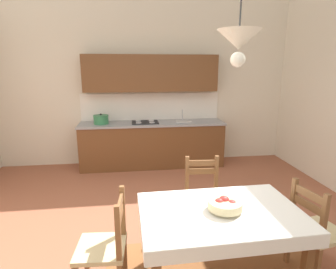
% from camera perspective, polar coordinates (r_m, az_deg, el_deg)
% --- Properties ---
extents(ground_plane, '(6.47, 6.50, 0.10)m').
position_cam_1_polar(ground_plane, '(3.44, -1.32, -22.28)').
color(ground_plane, '#99563D').
extents(wall_back, '(6.47, 0.12, 4.17)m').
position_cam_1_polar(wall_back, '(5.79, -4.79, 14.81)').
color(wall_back, silver).
rests_on(wall_back, ground_plane).
extents(kitchen_cabinetry, '(2.85, 0.63, 2.20)m').
position_cam_1_polar(kitchen_cabinetry, '(5.57, -3.34, 2.13)').
color(kitchen_cabinetry, brown).
rests_on(kitchen_cabinetry, ground_plane).
extents(dining_table, '(1.43, 0.95, 0.75)m').
position_cam_1_polar(dining_table, '(2.62, 10.65, -17.50)').
color(dining_table, brown).
rests_on(dining_table, ground_plane).
extents(dining_chair_kitchen_side, '(0.44, 0.44, 0.93)m').
position_cam_1_polar(dining_chair_kitchen_side, '(3.43, 7.24, -12.95)').
color(dining_chair_kitchen_side, '#D1BC89').
rests_on(dining_chair_kitchen_side, ground_plane).
extents(dining_chair_tv_side, '(0.45, 0.45, 0.93)m').
position_cam_1_polar(dining_chair_tv_side, '(2.68, -12.63, -21.55)').
color(dining_chair_tv_side, '#D1BC89').
rests_on(dining_chair_tv_side, ground_plane).
extents(dining_chair_window_side, '(0.49, 0.49, 0.93)m').
position_cam_1_polar(dining_chair_window_side, '(3.16, 28.03, -17.05)').
color(dining_chair_window_side, '#D1BC89').
rests_on(dining_chair_window_side, ground_plane).
extents(fruit_bowl, '(0.30, 0.30, 0.12)m').
position_cam_1_polar(fruit_bowl, '(2.53, 11.58, -13.87)').
color(fruit_bowl, beige).
rests_on(fruit_bowl, dining_table).
extents(pendant_lamp, '(0.32, 0.32, 0.80)m').
position_cam_1_polar(pendant_lamp, '(2.16, 14.32, 18.10)').
color(pendant_lamp, black).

